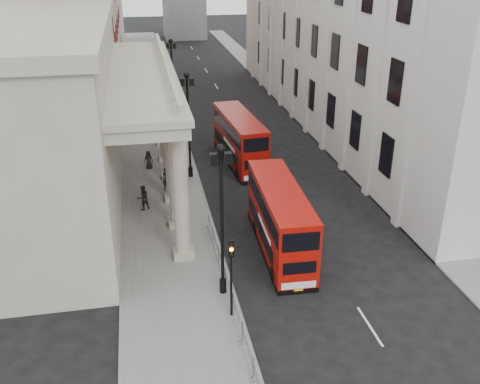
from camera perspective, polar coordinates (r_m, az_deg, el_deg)
The scene contains 16 objects.
ground at distance 25.97m, azimuth 1.01°, elevation -15.69°, with size 260.00×260.00×0.00m, color black.
sidewalk_west at distance 52.11m, azimuth -9.09°, elevation 5.64°, with size 6.00×140.00×0.12m, color slate.
sidewalk_east at distance 55.02m, azimuth 8.43°, elevation 6.71°, with size 3.00×140.00×0.12m, color slate.
kerb at distance 52.26m, azimuth -5.84°, elevation 5.89°, with size 0.20×140.00×0.14m, color slate.
portico_building at distance 39.38m, azimuth -19.88°, elevation 7.28°, with size 9.00×28.00×12.00m, color #A39B89.
brick_building at distance 67.87m, azimuth -17.17°, elevation 18.79°, with size 9.00×32.00×22.00m, color maroon.
lamp_post_south at distance 26.44m, azimuth -1.96°, elevation -2.09°, with size 1.05×0.44×8.32m.
lamp_post_mid at distance 41.25m, azimuth -5.53°, elevation 7.82°, with size 1.05×0.44×8.32m.
lamp_post_north at distance 56.71m, azimuth -7.23°, elevation 12.41°, with size 1.05×0.44×8.32m.
traffic_light at distance 25.62m, azimuth -0.96°, elevation -7.69°, with size 0.28×0.33×4.30m.
crowd_barriers at distance 27.21m, azimuth -0.69°, elevation -11.72°, with size 0.50×18.75×1.10m.
bus_near at distance 31.86m, azimuth 4.29°, elevation -2.83°, with size 2.63×9.52×4.08m.
bus_far at distance 45.04m, azimuth -0.05°, elevation 5.71°, with size 3.04×9.71×4.12m.
pedestrian_a at distance 40.37m, azimuth -7.86°, elevation 1.39°, with size 0.64×0.42×1.75m, color black.
pedestrian_b at distance 37.57m, azimuth -10.32°, elevation -0.59°, with size 0.87×0.68×1.80m, color black.
pedestrian_c at distance 44.60m, azimuth -9.72°, elevation 3.41°, with size 0.75×0.49×1.54m, color black.
Camera 1 is at (-4.18, -19.32, 16.84)m, focal length 40.00 mm.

